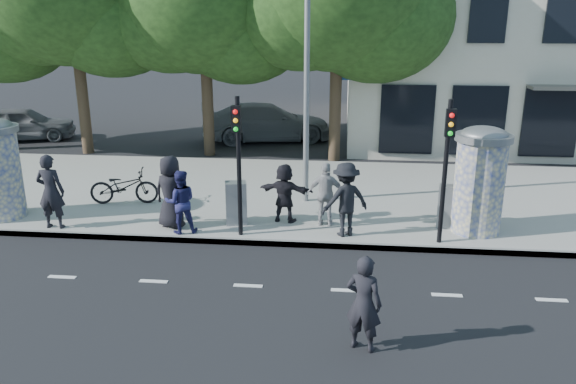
# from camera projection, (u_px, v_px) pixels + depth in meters

# --- Properties ---
(ground) EXTENTS (120.00, 120.00, 0.00)m
(ground) POSITION_uv_depth(u_px,v_px,m) (235.00, 321.00, 10.19)
(ground) COLOR black
(ground) RESTS_ON ground
(sidewalk) EXTENTS (40.00, 8.00, 0.15)m
(sidewalk) POSITION_uv_depth(u_px,v_px,m) (282.00, 194.00, 17.29)
(sidewalk) COLOR gray
(sidewalk) RESTS_ON ground
(curb) EXTENTS (40.00, 0.10, 0.16)m
(curb) POSITION_uv_depth(u_px,v_px,m) (263.00, 243.00, 13.54)
(curb) COLOR slate
(curb) RESTS_ON ground
(lane_dash_far) EXTENTS (32.00, 0.12, 0.01)m
(lane_dash_far) POSITION_uv_depth(u_px,v_px,m) (248.00, 286.00, 11.52)
(lane_dash_far) COLOR silver
(lane_dash_far) RESTS_ON ground
(ad_column_right) EXTENTS (1.36, 1.36, 2.65)m
(ad_column_right) POSITION_uv_depth(u_px,v_px,m) (480.00, 178.00, 13.69)
(ad_column_right) COLOR beige
(ad_column_right) RESTS_ON sidewalk
(traffic_pole_near) EXTENTS (0.22, 0.31, 3.40)m
(traffic_pole_near) POSITION_uv_depth(u_px,v_px,m) (238.00, 153.00, 13.19)
(traffic_pole_near) COLOR black
(traffic_pole_near) RESTS_ON sidewalk
(traffic_pole_far) EXTENTS (0.22, 0.31, 3.40)m
(traffic_pole_far) POSITION_uv_depth(u_px,v_px,m) (447.00, 158.00, 12.72)
(traffic_pole_far) COLOR black
(traffic_pole_far) RESTS_ON sidewalk
(street_lamp) EXTENTS (0.25, 0.93, 8.00)m
(street_lamp) POSITION_uv_depth(u_px,v_px,m) (307.00, 36.00, 14.99)
(street_lamp) COLOR slate
(street_lamp) RESTS_ON sidewalk
(building) EXTENTS (20.30, 15.85, 12.00)m
(building) POSITION_uv_depth(u_px,v_px,m) (566.00, 2.00, 26.23)
(building) COLOR beige
(building) RESTS_ON ground
(ped_a) EXTENTS (1.03, 0.80, 1.86)m
(ped_a) POSITION_uv_depth(u_px,v_px,m) (171.00, 192.00, 14.10)
(ped_a) COLOR black
(ped_a) RESTS_ON sidewalk
(ped_b) EXTENTS (0.70, 0.46, 1.91)m
(ped_b) POSITION_uv_depth(u_px,v_px,m) (51.00, 192.00, 14.04)
(ped_b) COLOR black
(ped_b) RESTS_ON sidewalk
(ped_c) EXTENTS (0.92, 0.80, 1.59)m
(ped_c) POSITION_uv_depth(u_px,v_px,m) (181.00, 202.00, 13.76)
(ped_c) COLOR navy
(ped_c) RESTS_ON sidewalk
(ped_d) EXTENTS (1.36, 1.12, 1.83)m
(ped_d) POSITION_uv_depth(u_px,v_px,m) (346.00, 199.00, 13.57)
(ped_d) COLOR black
(ped_d) RESTS_ON sidewalk
(ped_e) EXTENTS (1.00, 0.61, 1.66)m
(ped_e) POSITION_uv_depth(u_px,v_px,m) (326.00, 194.00, 14.25)
(ped_e) COLOR #9B9B9E
(ped_e) RESTS_ON sidewalk
(ped_f) EXTENTS (1.52, 0.80, 1.56)m
(ped_f) POSITION_uv_depth(u_px,v_px,m) (285.00, 193.00, 14.53)
(ped_f) COLOR black
(ped_f) RESTS_ON sidewalk
(man_road) EXTENTS (0.71, 0.59, 1.67)m
(man_road) POSITION_uv_depth(u_px,v_px,m) (364.00, 303.00, 9.10)
(man_road) COLOR black
(man_road) RESTS_ON ground
(bicycle) EXTENTS (0.96, 2.01, 1.01)m
(bicycle) POSITION_uv_depth(u_px,v_px,m) (124.00, 186.00, 16.03)
(bicycle) COLOR black
(bicycle) RESTS_ON sidewalk
(cabinet_left) EXTENTS (0.61, 0.50, 1.12)m
(cabinet_left) POSITION_uv_depth(u_px,v_px,m) (236.00, 203.00, 14.43)
(cabinet_left) COLOR gray
(cabinet_left) RESTS_ON sidewalk
(cabinet_right) EXTENTS (0.59, 0.48, 1.09)m
(cabinet_right) POSITION_uv_depth(u_px,v_px,m) (448.00, 206.00, 14.21)
(cabinet_right) COLOR gray
(cabinet_right) RESTS_ON sidewalk
(car_left) EXTENTS (3.02, 4.72, 1.50)m
(car_left) POSITION_uv_depth(u_px,v_px,m) (23.00, 124.00, 25.02)
(car_left) COLOR #575A5F
(car_left) RESTS_ON ground
(car_right) EXTENTS (3.72, 6.11, 1.66)m
(car_right) POSITION_uv_depth(u_px,v_px,m) (267.00, 122.00, 24.94)
(car_right) COLOR slate
(car_right) RESTS_ON ground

